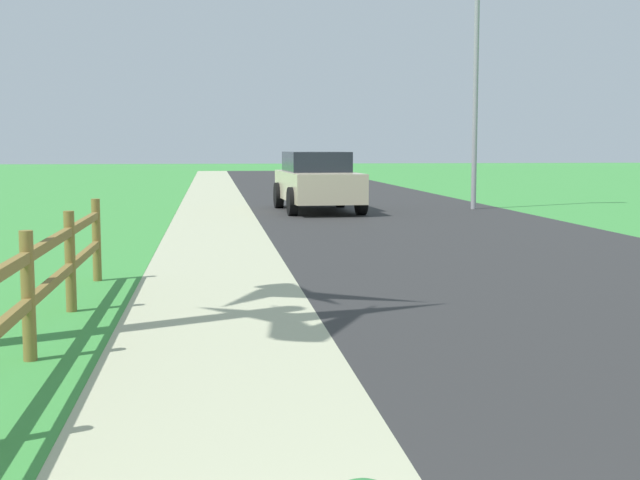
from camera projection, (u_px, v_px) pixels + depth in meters
The scene contains 6 objects.
ground_plane at pixel (248, 204), 25.83m from camera, with size 120.00×120.00×0.00m, color #3C8F3E.
road_asphalt at pixel (353, 199), 28.24m from camera, with size 7.00×66.00×0.01m, color #2B2B2B.
curb_concrete at pixel (150, 201), 27.43m from camera, with size 6.00×66.00×0.01m, color #ADB08D.
grass_verge at pixel (102, 201), 27.25m from camera, with size 5.00×66.00×0.00m, color #3C8F3E.
parked_suv_beige at pixel (317, 181), 23.10m from camera, with size 2.14×4.52×1.58m.
street_lamp at pixel (480, 57), 23.48m from camera, with size 1.17×0.20×7.04m.
Camera 1 is at (-1.07, -0.87, 1.74)m, focal length 48.61 mm.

